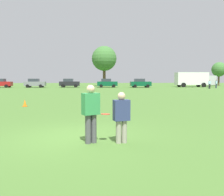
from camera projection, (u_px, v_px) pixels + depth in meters
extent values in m
plane|color=#47702D|center=(76.00, 137.00, 8.14)|extent=(184.48, 184.48, 0.00)
cylinder|color=#4C4C51|center=(88.00, 129.00, 7.29)|extent=(0.17, 0.17, 0.86)
cylinder|color=#4C4C51|center=(94.00, 129.00, 7.38)|extent=(0.17, 0.17, 0.86)
cube|color=#338C4C|center=(91.00, 104.00, 7.28)|extent=(0.56, 0.47, 0.64)
sphere|color=#D8AD8C|center=(91.00, 89.00, 7.24)|extent=(0.24, 0.24, 0.24)
cylinder|color=gray|center=(124.00, 132.00, 7.38)|extent=(0.16, 0.16, 0.68)
cylinder|color=gray|center=(118.00, 132.00, 7.33)|extent=(0.16, 0.16, 0.68)
cube|color=navy|center=(121.00, 110.00, 7.31)|extent=(0.52, 0.37, 0.61)
sphere|color=#D8AD8C|center=(121.00, 96.00, 7.27)|extent=(0.23, 0.23, 0.23)
cylinder|color=#E54C33|center=(105.00, 114.00, 7.35)|extent=(0.27, 0.27, 0.05)
cube|color=#D8590C|center=(25.00, 106.00, 16.93)|extent=(0.32, 0.32, 0.03)
cone|color=orange|center=(25.00, 103.00, 16.91)|extent=(0.24, 0.24, 0.45)
cube|color=maroon|center=(1.00, 84.00, 50.81)|extent=(4.23, 1.88, 0.90)
cube|color=#2D333D|center=(0.00, 80.00, 50.73)|extent=(2.03, 1.68, 0.64)
cylinder|color=black|center=(9.00, 86.00, 51.93)|extent=(0.66, 0.23, 0.66)
cylinder|color=black|center=(6.00, 86.00, 49.95)|extent=(0.66, 0.23, 0.66)
cube|color=slate|center=(35.00, 84.00, 51.08)|extent=(4.23, 1.88, 0.90)
cube|color=#2D333D|center=(34.00, 80.00, 51.00)|extent=(2.03, 1.68, 0.64)
cylinder|color=black|center=(43.00, 86.00, 52.21)|extent=(0.66, 0.23, 0.66)
cylinder|color=black|center=(41.00, 86.00, 50.22)|extent=(0.66, 0.23, 0.66)
cylinder|color=black|center=(30.00, 86.00, 52.01)|extent=(0.66, 0.23, 0.66)
cylinder|color=black|center=(27.00, 86.00, 50.02)|extent=(0.66, 0.23, 0.66)
cube|color=black|center=(70.00, 84.00, 52.19)|extent=(4.23, 1.88, 0.90)
cube|color=#2D333D|center=(68.00, 80.00, 52.12)|extent=(2.03, 1.68, 0.64)
cylinder|color=black|center=(76.00, 86.00, 53.32)|extent=(0.66, 0.23, 0.66)
cylinder|color=black|center=(76.00, 86.00, 51.33)|extent=(0.66, 0.23, 0.66)
cylinder|color=black|center=(64.00, 86.00, 53.12)|extent=(0.66, 0.23, 0.66)
cylinder|color=black|center=(63.00, 86.00, 51.14)|extent=(0.66, 0.23, 0.66)
cube|color=#0C4C2D|center=(107.00, 84.00, 51.76)|extent=(4.23, 1.88, 0.90)
cube|color=#2D333D|center=(106.00, 80.00, 51.68)|extent=(2.03, 1.68, 0.64)
cylinder|color=black|center=(113.00, 86.00, 52.88)|extent=(0.66, 0.23, 0.66)
cylinder|color=black|center=(114.00, 86.00, 50.90)|extent=(0.66, 0.23, 0.66)
cylinder|color=black|center=(101.00, 86.00, 52.69)|extent=(0.66, 0.23, 0.66)
cylinder|color=black|center=(101.00, 86.00, 50.70)|extent=(0.66, 0.23, 0.66)
cube|color=#0C4C2D|center=(141.00, 84.00, 51.00)|extent=(4.23, 1.88, 0.90)
cube|color=#2D333D|center=(139.00, 80.00, 50.92)|extent=(2.03, 1.68, 0.64)
cylinder|color=black|center=(146.00, 86.00, 52.12)|extent=(0.66, 0.23, 0.66)
cylinder|color=black|center=(148.00, 86.00, 50.14)|extent=(0.66, 0.23, 0.66)
cylinder|color=black|center=(134.00, 86.00, 51.93)|extent=(0.66, 0.23, 0.66)
cylinder|color=black|center=(135.00, 86.00, 49.94)|extent=(0.66, 0.23, 0.66)
cube|color=white|center=(191.00, 79.00, 53.91)|extent=(6.84, 2.62, 2.70)
cube|color=#B2B2B7|center=(210.00, 80.00, 54.25)|extent=(1.84, 2.33, 2.00)
cylinder|color=black|center=(198.00, 85.00, 55.54)|extent=(0.96, 0.30, 0.96)
cylinder|color=black|center=(204.00, 85.00, 52.82)|extent=(0.96, 0.30, 0.96)
cylinder|color=black|center=(179.00, 85.00, 55.21)|extent=(0.96, 0.30, 0.96)
cylinder|color=black|center=(184.00, 85.00, 52.49)|extent=(0.96, 0.30, 0.96)
cylinder|color=#1E234C|center=(216.00, 86.00, 47.49)|extent=(0.16, 0.16, 0.84)
cylinder|color=#1E234C|center=(216.00, 86.00, 47.66)|extent=(0.16, 0.16, 0.84)
cube|color=#9EC6E5|center=(216.00, 82.00, 47.52)|extent=(0.32, 0.49, 0.60)
sphere|color=#8C664C|center=(216.00, 80.00, 47.48)|extent=(0.23, 0.23, 0.23)
cylinder|color=black|center=(210.00, 86.00, 45.81)|extent=(0.15, 0.15, 0.82)
cylinder|color=black|center=(209.00, 86.00, 45.83)|extent=(0.15, 0.15, 0.82)
cube|color=#9EC6E5|center=(210.00, 83.00, 45.76)|extent=(0.49, 0.34, 0.58)
sphere|color=tan|center=(210.00, 80.00, 45.73)|extent=(0.22, 0.22, 0.22)
cylinder|color=brown|center=(104.00, 78.00, 58.56)|extent=(0.68, 0.68, 4.07)
sphere|color=#3D7033|center=(104.00, 59.00, 58.20)|extent=(5.81, 5.81, 5.81)
cylinder|color=brown|center=(219.00, 81.00, 64.19)|extent=(0.43, 0.43, 2.61)
sphere|color=#3D7033|center=(219.00, 69.00, 63.96)|extent=(3.73, 3.73, 3.73)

